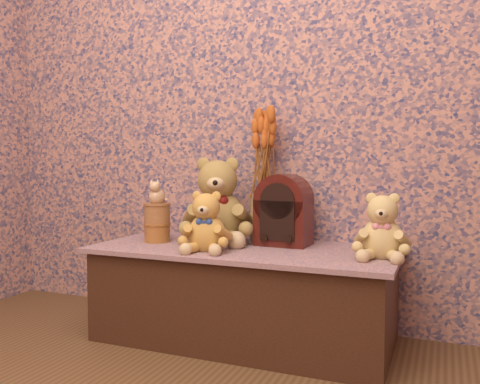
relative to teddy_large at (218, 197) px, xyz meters
The scene contains 10 objects.
display_shelf 0.45m from the teddy_large, 26.95° to the right, with size 1.30×0.61×0.41m, color navy.
teddy_large is the anchor object (origin of this frame).
teddy_medium 0.24m from the teddy_large, 76.65° to the right, with size 0.21×0.25×0.26m, color #BA8334, non-canonical shape.
teddy_small 0.75m from the teddy_large, ahead, with size 0.21×0.25×0.27m, color tan, non-canonical shape.
cathedral_radio 0.31m from the teddy_large, ahead, with size 0.23×0.16×0.31m, color #3D110B, non-canonical shape.
ceramic_vase 0.24m from the teddy_large, 29.01° to the left, with size 0.13×0.13×0.22m, color tan.
dried_stalks 0.32m from the teddy_large, 29.01° to the left, with size 0.24×0.24×0.45m, color #C2581F, non-canonical shape.
biscuit_tin_lower 0.32m from the teddy_large, 157.32° to the right, with size 0.12×0.12×0.08m, color #AF9233.
biscuit_tin_upper 0.29m from the teddy_large, 157.32° to the right, with size 0.12×0.12×0.09m, color tan.
cat_figurine 0.28m from the teddy_large, 157.32° to the right, with size 0.08×0.09×0.11m, color silver, non-canonical shape.
Camera 1 is at (0.80, -0.78, 0.77)m, focal length 37.44 mm.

